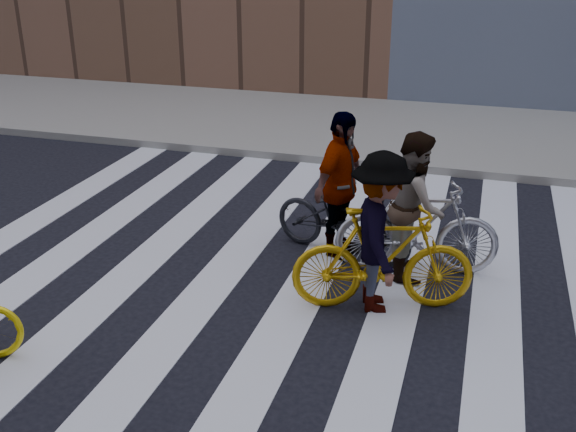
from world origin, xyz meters
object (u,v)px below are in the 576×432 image
at_px(bike_silver_mid, 417,228).
at_px(rider_mid, 415,205).
at_px(rider_right, 380,233).
at_px(rider_rear, 340,186).
at_px(bike_yellow_right, 383,259).
at_px(bike_dark_rear, 343,218).

bearing_deg(bike_silver_mid, rider_mid, 78.58).
bearing_deg(rider_right, rider_rear, 14.19).
xyz_separation_m(bike_yellow_right, rider_rear, (-0.78, 1.23, 0.36)).
height_order(bike_dark_rear, rider_right, rider_right).
bearing_deg(bike_yellow_right, rider_right, 73.59).
distance_m(rider_mid, rider_right, 1.02).
bearing_deg(rider_right, rider_mid, -31.23).
distance_m(bike_yellow_right, bike_dark_rear, 1.43).
bearing_deg(bike_yellow_right, bike_dark_rear, 14.19).
relative_size(bike_silver_mid, rider_right, 1.09).
relative_size(bike_yellow_right, rider_right, 1.10).
bearing_deg(bike_dark_rear, bike_silver_mid, -87.68).
bearing_deg(rider_mid, bike_dark_rear, 64.14).
bearing_deg(bike_silver_mid, rider_rear, 65.48).
height_order(rider_mid, rider_right, rider_right).
distance_m(bike_silver_mid, rider_right, 1.08).
height_order(rider_mid, rider_rear, rider_rear).
height_order(bike_yellow_right, rider_mid, rider_mid).
bearing_deg(rider_mid, rider_rear, 64.84).
bearing_deg(bike_dark_rear, rider_mid, -88.38).
bearing_deg(rider_mid, rider_right, 153.76).
relative_size(bike_dark_rear, rider_rear, 1.02).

